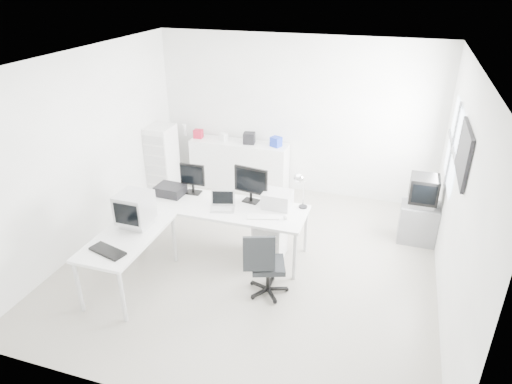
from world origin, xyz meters
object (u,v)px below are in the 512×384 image
(main_desk, at_px, (223,229))
(filing_cabinet, at_px, (162,159))
(lcd_monitor_large, at_px, (251,185))
(tv_cabinet, at_px, (418,223))
(laptop, at_px, (222,202))
(side_desk, at_px, (130,260))
(inkjet_printer, at_px, (170,190))
(laser_printer, at_px, (277,199))
(sideboard, at_px, (239,165))
(office_chair, at_px, (268,262))
(crt_tv, at_px, (423,192))
(drawer_pedestal, at_px, (270,239))
(lcd_monitor_small, at_px, (193,178))
(crt_monitor, at_px, (135,212))

(main_desk, bearing_deg, filing_cabinet, 138.49)
(lcd_monitor_large, xyz_separation_m, tv_cabinet, (2.35, 0.93, -0.71))
(main_desk, bearing_deg, lcd_monitor_large, 35.54)
(main_desk, height_order, lcd_monitor_large, lcd_monitor_large)
(lcd_monitor_large, xyz_separation_m, laptop, (-0.30, -0.35, -0.15))
(side_desk, distance_m, inkjet_printer, 1.28)
(laser_printer, bearing_deg, laptop, -154.10)
(laptop, height_order, sideboard, laptop)
(sideboard, bearing_deg, tv_cabinet, -16.28)
(side_desk, bearing_deg, filing_cabinet, 109.42)
(inkjet_printer, relative_size, sideboard, 0.22)
(side_desk, height_order, laptop, laptop)
(lcd_monitor_large, distance_m, laptop, 0.49)
(sideboard, bearing_deg, inkjet_printer, -99.88)
(laptop, distance_m, laser_printer, 0.77)
(lcd_monitor_large, height_order, office_chair, lcd_monitor_large)
(inkjet_printer, xyz_separation_m, filing_cabinet, (-0.95, 1.49, -0.20))
(sideboard, bearing_deg, lcd_monitor_large, -65.58)
(lcd_monitor_large, height_order, crt_tv, lcd_monitor_large)
(sideboard, distance_m, filing_cabinet, 1.41)
(laptop, distance_m, crt_tv, 2.95)
(tv_cabinet, distance_m, crt_tv, 0.52)
(drawer_pedestal, bearing_deg, laser_printer, 73.61)
(laptop, height_order, crt_tv, crt_tv)
(tv_cabinet, xyz_separation_m, filing_cabinet, (-4.50, 0.41, 0.32))
(lcd_monitor_small, bearing_deg, lcd_monitor_large, -1.03)
(lcd_monitor_small, height_order, tv_cabinet, lcd_monitor_small)
(inkjet_printer, xyz_separation_m, crt_tv, (3.55, 1.08, 0.00))
(main_desk, bearing_deg, tv_cabinet, 23.67)
(laser_printer, bearing_deg, lcd_monitor_small, -179.99)
(side_desk, height_order, filing_cabinet, filing_cabinet)
(side_desk, relative_size, inkjet_printer, 3.48)
(inkjet_printer, distance_m, office_chair, 1.96)
(drawer_pedestal, relative_size, laser_printer, 1.55)
(tv_cabinet, height_order, sideboard, sideboard)
(lcd_monitor_large, relative_size, filing_cabinet, 0.42)
(main_desk, bearing_deg, office_chair, -38.74)
(crt_monitor, xyz_separation_m, crt_tv, (3.55, 2.03, -0.13))
(drawer_pedestal, distance_m, lcd_monitor_large, 0.82)
(crt_tv, bearing_deg, lcd_monitor_large, -158.33)
(filing_cabinet, bearing_deg, main_desk, -41.51)
(drawer_pedestal, xyz_separation_m, inkjet_printer, (-1.55, 0.05, 0.52))
(side_desk, relative_size, lcd_monitor_large, 2.66)
(side_desk, relative_size, filing_cabinet, 1.13)
(laptop, distance_m, filing_cabinet, 2.52)
(crt_monitor, bearing_deg, sideboard, 84.19)
(main_desk, distance_m, side_desk, 1.39)
(drawer_pedestal, xyz_separation_m, tv_cabinet, (2.00, 1.13, -0.00))
(crt_tv, relative_size, filing_cabinet, 0.40)
(inkjet_printer, bearing_deg, side_desk, -86.26)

